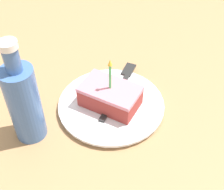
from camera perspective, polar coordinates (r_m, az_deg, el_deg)
ground_plane at (r=0.71m, az=0.54°, el=-2.48°), size 2.40×2.40×0.04m
plate at (r=0.68m, az=-0.00°, el=-1.85°), size 0.23×0.23×0.02m
cake_slice at (r=0.66m, az=-0.50°, el=-0.08°), size 0.08×0.12×0.12m
fork at (r=0.71m, az=1.34°, el=1.68°), size 0.20×0.04×0.00m
bottle at (r=0.60m, az=-15.85°, el=-1.15°), size 0.06×0.06×0.22m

